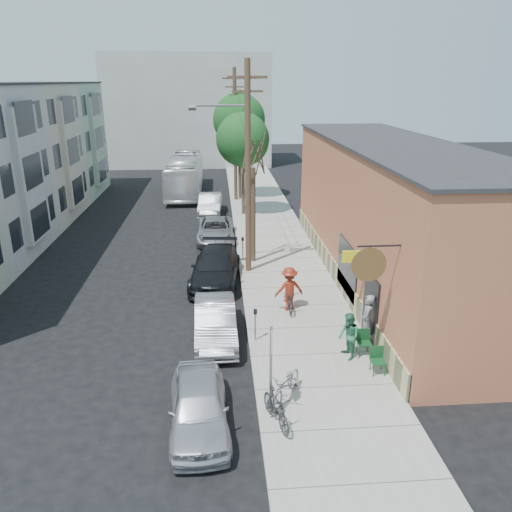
{
  "coord_description": "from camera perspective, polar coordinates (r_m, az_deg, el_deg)",
  "views": [
    {
      "loc": [
        1.01,
        -17.15,
        9.22
      ],
      "look_at": [
        2.7,
        4.64,
        1.5
      ],
      "focal_mm": 35.0,
      "sensor_mm": 36.0,
      "label": 1
    }
  ],
  "objects": [
    {
      "name": "car_4",
      "position": [
        36.5,
        -5.28,
        5.92
      ],
      "size": [
        1.73,
        4.5,
        1.46
      ],
      "primitive_type": "imported",
      "rotation": [
        0.0,
        0.0,
        -0.04
      ],
      "color": "gray",
      "rests_on": "ground"
    },
    {
      "name": "parking_meter_far",
      "position": [
        26.44,
        -1.53,
        1.29
      ],
      "size": [
        0.14,
        0.14,
        1.24
      ],
      "color": "slate",
      "rests_on": "sidewalk"
    },
    {
      "name": "car_2",
      "position": [
        23.89,
        -4.65,
        -1.32
      ],
      "size": [
        2.69,
        5.52,
        1.55
      ],
      "primitive_type": "imported",
      "rotation": [
        0.0,
        0.0,
        -0.1
      ],
      "color": "black",
      "rests_on": "ground"
    },
    {
      "name": "cafe_building",
      "position": [
        24.27,
        14.95,
        4.67
      ],
      "size": [
        6.6,
        20.2,
        6.61
      ],
      "color": "#B46342",
      "rests_on": "ground"
    },
    {
      "name": "car_3",
      "position": [
        30.25,
        -4.66,
        2.96
      ],
      "size": [
        2.22,
        4.79,
        1.33
      ],
      "primitive_type": "imported",
      "rotation": [
        0.0,
        0.0,
        -0.0
      ],
      "color": "#9A9AA1",
      "rests_on": "ground"
    },
    {
      "name": "car_0",
      "position": [
        14.52,
        -6.56,
        -16.7
      ],
      "size": [
        1.85,
        4.11,
        1.37
      ],
      "primitive_type": "imported",
      "rotation": [
        0.0,
        0.0,
        0.06
      ],
      "color": "#B9BAC2",
      "rests_on": "ground"
    },
    {
      "name": "patio_chair_b",
      "position": [
        17.04,
        13.78,
        -11.6
      ],
      "size": [
        0.5,
        0.5,
        0.88
      ],
      "primitive_type": null,
      "rotation": [
        0.0,
        0.0,
        -0.01
      ],
      "color": "#124320",
      "rests_on": "sidewalk"
    },
    {
      "name": "apartment_row",
      "position": [
        34.03,
        -26.99,
        9.4
      ],
      "size": [
        6.3,
        32.0,
        9.0
      ],
      "color": "#A4B89C",
      "rests_on": "ground"
    },
    {
      "name": "sign_post",
      "position": [
        14.11,
        1.71,
        -12.12
      ],
      "size": [
        0.07,
        0.45,
        2.8
      ],
      "color": "slate",
      "rests_on": "sidewalk"
    },
    {
      "name": "utility_pole_far",
      "position": [
        39.69,
        -2.41,
        13.83
      ],
      "size": [
        1.8,
        0.28,
        10.0
      ],
      "color": "#503A28",
      "rests_on": "sidewalk"
    },
    {
      "name": "end_cap_building",
      "position": [
        59.31,
        -7.64,
        16.18
      ],
      "size": [
        18.0,
        8.0,
        12.0
      ],
      "primitive_type": "cube",
      "color": "#B2B2AD",
      "rests_on": "ground"
    },
    {
      "name": "tree_leafy_far",
      "position": [
        40.3,
        -1.95,
        15.27
      ],
      "size": [
        4.09,
        4.09,
        8.2
      ],
      "color": "#44392C",
      "rests_on": "sidewalk"
    },
    {
      "name": "parking_meter_near",
      "position": [
        18.31,
        -0.08,
        -7.28
      ],
      "size": [
        0.14,
        0.14,
        1.24
      ],
      "color": "slate",
      "rests_on": "sidewalk"
    },
    {
      "name": "cyclist_bike",
      "position": [
        20.88,
        3.78,
        -4.93
      ],
      "size": [
        0.64,
        1.78,
        0.93
      ],
      "primitive_type": "imported",
      "rotation": [
        0.0,
        0.0,
        0.01
      ],
      "color": "black",
      "rests_on": "sidewalk"
    },
    {
      "name": "patron_green",
      "position": [
        17.49,
        10.55,
        -9.01
      ],
      "size": [
        0.76,
        0.91,
        1.66
      ],
      "primitive_type": "imported",
      "rotation": [
        0.0,
        0.0,
        -1.39
      ],
      "color": "#2B6C49",
      "rests_on": "sidewalk"
    },
    {
      "name": "parked_bike_a",
      "position": [
        14.43,
        2.31,
        -16.98
      ],
      "size": [
        0.96,
        1.75,
        1.01
      ],
      "primitive_type": "imported",
      "rotation": [
        0.0,
        0.0,
        0.3
      ],
      "color": "black",
      "rests_on": "sidewalk"
    },
    {
      "name": "tree_bare",
      "position": [
        25.8,
        -0.31,
        4.64
      ],
      "size": [
        0.24,
        0.24,
        4.95
      ],
      "color": "#44392C",
      "rests_on": "sidewalk"
    },
    {
      "name": "bus",
      "position": [
        43.68,
        -8.11,
        9.18
      ],
      "size": [
        2.73,
        11.31,
        3.15
      ],
      "primitive_type": "imported",
      "rotation": [
        0.0,
        0.0,
        -0.01
      ],
      "color": "white",
      "rests_on": "ground"
    },
    {
      "name": "car_1",
      "position": [
        18.81,
        -4.67,
        -7.52
      ],
      "size": [
        1.62,
        4.36,
        1.42
      ],
      "primitive_type": "imported",
      "rotation": [
        0.0,
        0.0,
        0.03
      ],
      "color": "#A0A3A8",
      "rests_on": "ground"
    },
    {
      "name": "cyclist",
      "position": [
        20.69,
        3.81,
        -3.74
      ],
      "size": [
        1.31,
        0.89,
        1.87
      ],
      "primitive_type": "imported",
      "rotation": [
        0.0,
        0.0,
        3.31
      ],
      "color": "maroon",
      "rests_on": "sidewalk"
    },
    {
      "name": "tree_leafy_mid",
      "position": [
        35.1,
        -1.53,
        13.13
      ],
      "size": [
        3.68,
        3.68,
        7.07
      ],
      "color": "#44392C",
      "rests_on": "sidewalk"
    },
    {
      "name": "utility_pole_near",
      "position": [
        23.84,
        -1.08,
        10.25
      ],
      "size": [
        3.57,
        0.28,
        10.0
      ],
      "color": "#503A28",
      "rests_on": "sidewalk"
    },
    {
      "name": "patio_chair_a",
      "position": [
        18.01,
        12.28,
        -9.67
      ],
      "size": [
        0.52,
        0.52,
        0.88
      ],
      "primitive_type": null,
      "rotation": [
        0.0,
        0.0,
        -0.04
      ],
      "color": "#124320",
      "rests_on": "sidewalk"
    },
    {
      "name": "ground",
      "position": [
        19.49,
        -6.96,
        -8.93
      ],
      "size": [
        120.0,
        120.0,
        0.0
      ],
      "primitive_type": "plane",
      "color": "black"
    },
    {
      "name": "sidewalk",
      "position": [
        29.77,
        2.03,
        1.55
      ],
      "size": [
        4.5,
        58.0,
        0.15
      ],
      "primitive_type": "cube",
      "color": "#A3A197",
      "rests_on": "ground"
    },
    {
      "name": "parked_bike_b",
      "position": [
        15.33,
        3.52,
        -14.5
      ],
      "size": [
        1.57,
        2.04,
        1.03
      ],
      "primitive_type": "imported",
      "rotation": [
        0.0,
        0.0,
        -0.52
      ],
      "color": "gray",
      "rests_on": "sidewalk"
    },
    {
      "name": "patron_grey",
      "position": [
        18.36,
        12.57,
        -7.2
      ],
      "size": [
        0.69,
        0.83,
        1.96
      ],
      "primitive_type": "imported",
      "rotation": [
        0.0,
        0.0,
        -1.94
      ],
      "color": "gray",
      "rests_on": "sidewalk"
    }
  ]
}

